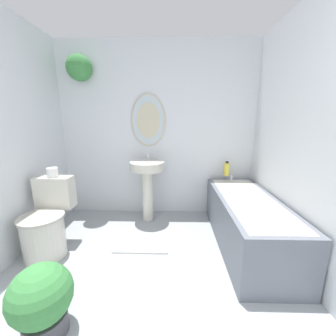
{
  "coord_description": "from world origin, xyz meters",
  "views": [
    {
      "loc": [
        0.21,
        -0.18,
        1.36
      ],
      "look_at": [
        0.17,
        1.7,
        0.92
      ],
      "focal_mm": 22.0,
      "sensor_mm": 36.0,
      "label": 1
    }
  ],
  "objects": [
    {
      "name": "pedestal_sink",
      "position": [
        -0.13,
        2.47,
        0.61
      ],
      "size": [
        0.46,
        0.46,
        0.93
      ],
      "color": "beige",
      "rests_on": "ground_plane"
    },
    {
      "name": "potted_plant",
      "position": [
        -0.6,
        0.87,
        0.27
      ],
      "size": [
        0.38,
        0.38,
        0.49
      ],
      "color": "#47474C",
      "rests_on": "ground_plane"
    },
    {
      "name": "toilet_paper_roll",
      "position": [
        -1.08,
        1.92,
        0.82
      ],
      "size": [
        0.11,
        0.11,
        0.1
      ],
      "color": "white",
      "rests_on": "toilet"
    },
    {
      "name": "shampoo_bottle",
      "position": [
        0.95,
        2.6,
        0.71
      ],
      "size": [
        0.08,
        0.08,
        0.19
      ],
      "color": "gold",
      "rests_on": "bathtub"
    },
    {
      "name": "bath_mat",
      "position": [
        -0.13,
        1.86,
        0.01
      ],
      "size": [
        0.59,
        0.34,
        0.02
      ],
      "color": "silver",
      "rests_on": "ground_plane"
    },
    {
      "name": "wall_back",
      "position": [
        -0.08,
        2.76,
        1.27
      ],
      "size": [
        2.82,
        0.32,
        2.4
      ],
      "color": "silver",
      "rests_on": "ground_plane"
    },
    {
      "name": "toilet",
      "position": [
        -1.08,
        1.71,
        0.32
      ],
      "size": [
        0.42,
        0.58,
        0.77
      ],
      "color": "beige",
      "rests_on": "ground_plane"
    },
    {
      "name": "wall_right",
      "position": [
        1.38,
        1.37,
        1.2
      ],
      "size": [
        0.06,
        2.86,
        2.4
      ],
      "color": "silver",
      "rests_on": "ground_plane"
    },
    {
      "name": "bathtub",
      "position": [
        1.03,
        1.91,
        0.28
      ],
      "size": [
        0.61,
        1.56,
        0.62
      ],
      "color": "slate",
      "rests_on": "ground_plane"
    }
  ]
}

